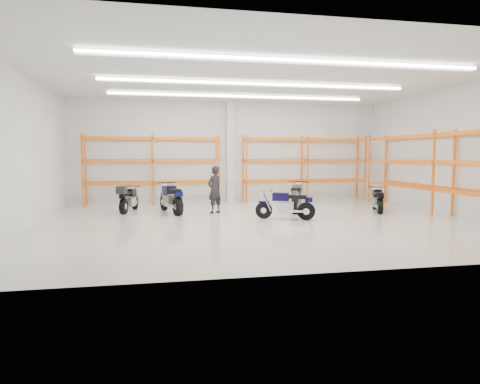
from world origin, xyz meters
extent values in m
plane|color=beige|center=(0.00, 0.00, 0.00)|extent=(14.00, 14.00, 0.00)
cube|color=silver|center=(0.00, 6.00, 2.25)|extent=(14.00, 0.02, 4.50)
cube|color=silver|center=(0.00, -6.00, 2.25)|extent=(14.00, 0.02, 4.50)
cube|color=silver|center=(-7.00, 0.00, 2.25)|extent=(0.02, 12.00, 4.50)
cube|color=silver|center=(7.00, 0.00, 2.25)|extent=(0.02, 12.00, 4.50)
cube|color=white|center=(0.00, 0.00, 4.50)|extent=(14.00, 12.00, 0.02)
cube|color=white|center=(0.00, -3.00, 4.40)|extent=(10.00, 0.22, 0.10)
cube|color=white|center=(0.00, 0.50, 4.40)|extent=(10.00, 0.22, 0.10)
cube|color=white|center=(0.00, 3.50, 4.40)|extent=(10.00, 0.22, 0.10)
cylinder|color=black|center=(0.24, 0.61, 0.28)|extent=(0.56, 0.33, 0.56)
cylinder|color=black|center=(1.52, 0.04, 0.29)|extent=(0.60, 0.39, 0.58)
cylinder|color=silver|center=(0.24, 0.61, 0.28)|extent=(0.23, 0.20, 0.19)
cylinder|color=silver|center=(1.52, 0.04, 0.29)|extent=(0.27, 0.26, 0.21)
cube|color=#0C0833|center=(0.24, 0.61, 0.56)|extent=(0.37, 0.27, 0.06)
cube|color=#B7B7BC|center=(0.90, 0.32, 0.39)|extent=(0.58, 0.51, 0.36)
cube|color=#A5A5AA|center=(1.23, 0.17, 0.30)|extent=(0.65, 0.37, 0.08)
cube|color=#0C0833|center=(0.75, 0.38, 0.75)|extent=(0.61, 0.51, 0.26)
cube|color=black|center=(1.23, 0.17, 0.75)|extent=(0.68, 0.51, 0.11)
cube|color=#0C0833|center=(1.59, 0.01, 0.68)|extent=(0.31, 0.29, 0.15)
cylinder|color=black|center=(0.46, 0.51, 0.96)|extent=(0.30, 0.61, 0.03)
sphere|color=silver|center=(0.20, 0.63, 0.81)|extent=(0.18, 0.18, 0.18)
cylinder|color=silver|center=(1.20, 0.02, 0.30)|extent=(0.68, 0.36, 0.08)
cylinder|color=black|center=(-4.10, 3.93, 0.27)|extent=(0.24, 0.55, 0.54)
cylinder|color=black|center=(-4.44, 2.61, 0.28)|extent=(0.30, 0.59, 0.56)
cylinder|color=silver|center=(-4.10, 3.93, 0.27)|extent=(0.17, 0.21, 0.18)
cylinder|color=silver|center=(-4.44, 2.61, 0.28)|extent=(0.23, 0.24, 0.20)
cube|color=black|center=(-4.10, 3.93, 0.54)|extent=(0.21, 0.35, 0.05)
cube|color=#B7B7BC|center=(-4.28, 3.24, 0.38)|extent=(0.43, 0.54, 0.34)
cube|color=#A5A5AA|center=(-4.36, 2.91, 0.29)|extent=(0.26, 0.64, 0.07)
cube|color=black|center=(-4.24, 3.40, 0.73)|extent=(0.43, 0.57, 0.25)
cube|color=black|center=(-4.36, 2.91, 0.73)|extent=(0.41, 0.65, 0.11)
cube|color=black|center=(-4.46, 2.54, 0.65)|extent=(0.25, 0.28, 0.15)
cylinder|color=black|center=(-4.16, 3.70, 0.93)|extent=(0.62, 0.19, 0.03)
sphere|color=silver|center=(-4.09, 3.97, 0.78)|extent=(0.17, 0.17, 0.17)
cylinder|color=silver|center=(-4.51, 2.91, 0.29)|extent=(0.25, 0.68, 0.08)
cube|color=black|center=(-4.48, 2.44, 0.89)|extent=(0.38, 0.41, 0.27)
cylinder|color=black|center=(-2.99, 3.41, 0.32)|extent=(0.30, 0.65, 0.64)
cylinder|color=black|center=(-2.55, 1.88, 0.33)|extent=(0.37, 0.69, 0.66)
cylinder|color=silver|center=(-2.99, 3.41, 0.32)|extent=(0.20, 0.25, 0.21)
cylinder|color=silver|center=(-2.55, 1.88, 0.33)|extent=(0.27, 0.28, 0.23)
cube|color=#0B1043|center=(-2.99, 3.41, 0.64)|extent=(0.26, 0.41, 0.06)
cube|color=#B7B7BC|center=(-2.76, 2.61, 0.45)|extent=(0.52, 0.64, 0.40)
cube|color=#A5A5AA|center=(-2.65, 2.22, 0.34)|extent=(0.33, 0.75, 0.09)
cube|color=#0B1043|center=(-2.82, 2.80, 0.85)|extent=(0.51, 0.67, 0.30)
cube|color=black|center=(-2.65, 2.22, 0.85)|extent=(0.50, 0.76, 0.13)
cube|color=#0B1043|center=(-2.53, 1.80, 0.77)|extent=(0.30, 0.33, 0.17)
cylinder|color=black|center=(-2.92, 3.14, 1.08)|extent=(0.73, 0.24, 0.04)
sphere|color=silver|center=(-3.01, 3.45, 0.91)|extent=(0.20, 0.20, 0.20)
cylinder|color=silver|center=(-2.80, 2.14, 0.34)|extent=(0.31, 0.79, 0.10)
cylinder|color=black|center=(2.26, 2.96, 0.32)|extent=(0.38, 0.63, 0.64)
cylinder|color=black|center=(1.62, 1.50, 0.33)|extent=(0.44, 0.68, 0.66)
cylinder|color=silver|center=(2.26, 2.96, 0.32)|extent=(0.22, 0.25, 0.21)
cylinder|color=silver|center=(1.62, 1.50, 0.33)|extent=(0.29, 0.30, 0.23)
cube|color=gray|center=(2.26, 2.96, 0.64)|extent=(0.30, 0.41, 0.06)
cube|color=#B7B7BC|center=(1.93, 2.20, 0.45)|extent=(0.57, 0.66, 0.40)
cube|color=#A5A5AA|center=(1.76, 1.83, 0.34)|extent=(0.42, 0.73, 0.09)
cube|color=gray|center=(2.00, 2.37, 0.85)|extent=(0.57, 0.69, 0.30)
cube|color=black|center=(1.76, 1.83, 0.85)|extent=(0.58, 0.77, 0.13)
cube|color=gray|center=(1.58, 1.42, 0.77)|extent=(0.33, 0.35, 0.17)
cylinder|color=black|center=(2.15, 2.70, 1.08)|extent=(0.70, 0.34, 0.04)
sphere|color=silver|center=(2.28, 3.00, 0.91)|extent=(0.20, 0.20, 0.20)
cylinder|color=silver|center=(1.59, 1.86, 0.34)|extent=(0.41, 0.77, 0.10)
cylinder|color=black|center=(5.07, 2.10, 0.26)|extent=(0.29, 0.53, 0.53)
cylinder|color=black|center=(4.60, 0.86, 0.27)|extent=(0.34, 0.57, 0.55)
cylinder|color=silver|center=(5.07, 2.10, 0.26)|extent=(0.18, 0.21, 0.18)
cylinder|color=silver|center=(4.60, 0.86, 0.27)|extent=(0.23, 0.24, 0.19)
cube|color=black|center=(5.07, 2.10, 0.53)|extent=(0.24, 0.34, 0.05)
cube|color=#B7B7BC|center=(4.82, 1.45, 0.37)|extent=(0.46, 0.54, 0.33)
cube|color=#A5A5AA|center=(4.71, 1.14, 0.28)|extent=(0.32, 0.61, 0.07)
cube|color=black|center=(4.88, 1.60, 0.70)|extent=(0.45, 0.57, 0.25)
cube|color=black|center=(4.71, 1.14, 0.70)|extent=(0.45, 0.64, 0.11)
cube|color=black|center=(4.58, 0.79, 0.63)|extent=(0.26, 0.28, 0.14)
cylinder|color=black|center=(4.99, 1.88, 0.90)|extent=(0.59, 0.25, 0.03)
sphere|color=silver|center=(5.08, 2.13, 0.76)|extent=(0.17, 0.17, 0.17)
cylinder|color=silver|center=(4.56, 1.16, 0.28)|extent=(0.31, 0.65, 0.08)
imported|color=black|center=(-1.19, 2.30, 0.86)|extent=(0.75, 0.71, 1.73)
cube|color=white|center=(0.00, 5.82, 2.25)|extent=(0.32, 0.32, 4.50)
cube|color=orange|center=(-6.20, 5.88, 1.50)|extent=(0.07, 0.07, 3.00)
cube|color=orange|center=(-6.20, 5.08, 1.50)|extent=(0.07, 0.07, 3.00)
cube|color=orange|center=(-3.40, 5.88, 1.50)|extent=(0.07, 0.07, 3.00)
cube|color=orange|center=(-3.40, 5.08, 1.50)|extent=(0.07, 0.07, 3.00)
cube|color=orange|center=(-0.60, 5.88, 1.50)|extent=(0.07, 0.07, 3.00)
cube|color=orange|center=(-0.60, 5.08, 1.50)|extent=(0.07, 0.07, 3.00)
cube|color=orange|center=(-3.40, 5.88, 0.94)|extent=(5.60, 0.07, 0.12)
cube|color=orange|center=(-3.40, 5.08, 0.94)|extent=(5.60, 0.07, 0.12)
cube|color=orange|center=(-3.40, 5.88, 1.88)|extent=(5.60, 0.07, 0.12)
cube|color=orange|center=(-3.40, 5.08, 1.88)|extent=(5.60, 0.07, 0.12)
cube|color=orange|center=(-3.40, 5.88, 2.81)|extent=(5.60, 0.07, 0.12)
cube|color=orange|center=(-3.40, 5.08, 2.81)|extent=(5.60, 0.07, 0.12)
cube|color=orange|center=(0.60, 5.88, 1.50)|extent=(0.07, 0.07, 3.00)
cube|color=orange|center=(0.60, 5.08, 1.50)|extent=(0.07, 0.07, 3.00)
cube|color=orange|center=(3.40, 5.88, 1.50)|extent=(0.07, 0.07, 3.00)
cube|color=orange|center=(3.40, 5.08, 1.50)|extent=(0.07, 0.07, 3.00)
cube|color=orange|center=(6.20, 5.88, 1.50)|extent=(0.07, 0.07, 3.00)
cube|color=orange|center=(6.20, 5.08, 1.50)|extent=(0.07, 0.07, 3.00)
cube|color=orange|center=(3.40, 5.88, 0.94)|extent=(5.60, 0.07, 0.12)
cube|color=orange|center=(3.40, 5.08, 0.94)|extent=(5.60, 0.07, 0.12)
cube|color=orange|center=(3.40, 5.88, 1.88)|extent=(5.60, 0.07, 0.12)
cube|color=orange|center=(3.40, 5.08, 1.88)|extent=(5.60, 0.07, 0.12)
cube|color=orange|center=(3.40, 5.88, 2.81)|extent=(5.60, 0.07, 0.12)
cube|color=orange|center=(3.40, 5.08, 2.81)|extent=(5.60, 0.07, 0.12)
cube|color=orange|center=(6.88, 0.00, 1.50)|extent=(0.07, 0.07, 3.00)
cube|color=orange|center=(6.08, 0.00, 1.50)|extent=(0.07, 0.07, 3.00)
cube|color=orange|center=(6.88, 4.50, 1.50)|extent=(0.07, 0.07, 3.00)
cube|color=orange|center=(6.08, 4.50, 1.50)|extent=(0.07, 0.07, 3.00)
cube|color=orange|center=(6.88, 0.00, 0.94)|extent=(0.07, 9.00, 0.12)
cube|color=orange|center=(6.08, 0.00, 0.94)|extent=(0.07, 9.00, 0.12)
cube|color=orange|center=(6.88, 0.00, 1.88)|extent=(0.07, 9.00, 0.12)
cube|color=orange|center=(6.08, 0.00, 1.88)|extent=(0.07, 9.00, 0.12)
cube|color=orange|center=(6.88, 0.00, 2.81)|extent=(0.07, 9.00, 0.12)
cube|color=orange|center=(6.08, 0.00, 2.81)|extent=(0.07, 9.00, 0.12)
camera|label=1|loc=(-3.29, -13.12, 2.13)|focal=32.00mm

